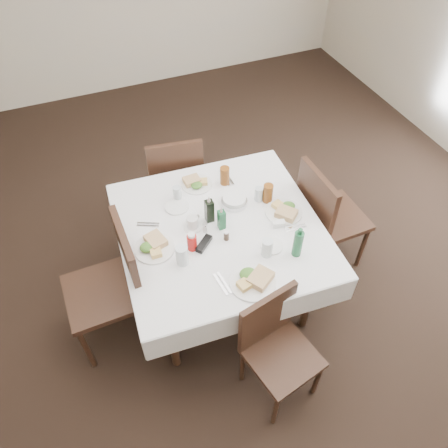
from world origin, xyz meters
The scene contains 33 objects.
ground_plane centered at (0.00, 0.00, 0.00)m, with size 7.00×7.00×0.00m, color black.
room_shell centered at (0.00, 0.00, 1.71)m, with size 6.04×7.04×2.80m.
dining_table centered at (-0.02, 0.03, 0.69)m, with size 1.48×1.48×0.76m.
chair_north centered at (-0.07, 0.93, 0.54)m, with size 0.52×0.52×0.95m.
chair_south centered at (0.03, -0.77, 0.49)m, with size 0.49×0.49×0.87m.
chair_east centered at (0.86, 0.02, 0.57)m, with size 0.48×0.48×1.00m.
chair_west centered at (-0.80, -0.01, 0.59)m, with size 0.50×0.50×1.04m.
meal_north centered at (-0.03, 0.51, 0.78)m, with size 0.24×0.24×0.05m.
meal_south centered at (0.00, -0.48, 0.79)m, with size 0.29×0.29×0.06m.
meal_east centered at (0.46, -0.01, 0.79)m, with size 0.27×0.27×0.06m.
meal_west centered at (-0.50, 0.02, 0.79)m, with size 0.27×0.27×0.06m.
side_plate_a centered at (-0.23, 0.34, 0.77)m, with size 0.18×0.18×0.01m.
side_plate_b centered at (0.24, -0.26, 0.77)m, with size 0.15×0.15×0.01m.
water_n centered at (-0.20, 0.42, 0.82)m, with size 0.06×0.06×0.11m.
water_s centered at (0.18, -0.31, 0.83)m, with size 0.07×0.07×0.13m.
water_e centered at (0.35, 0.18, 0.82)m, with size 0.06×0.06×0.11m.
water_w centered at (-0.35, -0.16, 0.84)m, with size 0.08×0.08×0.15m.
iced_tea_a centered at (0.19, 0.45, 0.84)m, with size 0.07×0.07×0.15m.
iced_tea_b centered at (0.41, 0.15, 0.84)m, with size 0.07×0.07×0.15m.
bread_basket centered at (0.17, 0.21, 0.79)m, with size 0.19×0.19×0.06m.
oil_cruet_dark centered at (-0.06, 0.13, 0.86)m, with size 0.06×0.06×0.23m.
oil_cruet_green centered at (-0.01, 0.03, 0.85)m, with size 0.05×0.05×0.20m.
ketchup_bottle centered at (-0.26, -0.07, 0.83)m, with size 0.07×0.07×0.14m.
salt_shaker centered at (-0.13, 0.04, 0.80)m, with size 0.03×0.03×0.08m.
pepper_shaker centered at (-0.02, -0.08, 0.80)m, with size 0.04×0.04×0.08m.
coffee_mug centered at (-0.19, 0.11, 0.81)m, with size 0.13×0.13×0.09m.
sunglasses centered at (-0.18, -0.08, 0.78)m, with size 0.15×0.14×0.03m.
green_bottle centered at (0.36, -0.38, 0.87)m, with size 0.06×0.06×0.24m.
sugar_caddy centered at (0.37, -0.11, 0.78)m, with size 0.09×0.07×0.04m.
cutlery_n centered at (0.23, 0.50, 0.77)m, with size 0.05×0.20×0.01m.
cutlery_s centered at (-0.18, -0.42, 0.77)m, with size 0.06×0.18×0.01m.
cutlery_e centered at (0.47, -0.17, 0.77)m, with size 0.15×0.04×0.01m.
cutlery_w centered at (-0.48, 0.24, 0.77)m, with size 0.16×0.10×0.01m.
Camera 1 is at (-0.76, -1.87, 3.01)m, focal length 35.00 mm.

